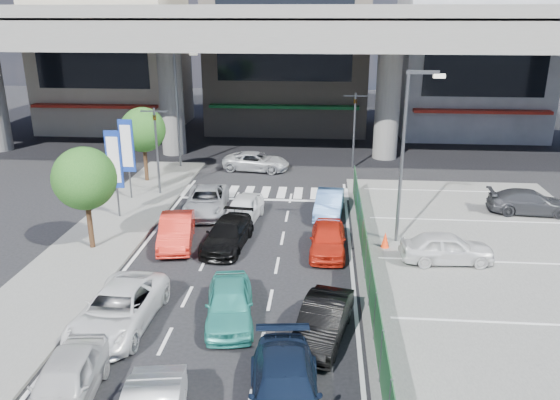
# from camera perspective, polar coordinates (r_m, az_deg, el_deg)

# --- Properties ---
(ground) EXTENTS (120.00, 120.00, 0.00)m
(ground) POSITION_cam_1_polar(r_m,az_deg,el_deg) (21.21, -5.41, -10.20)
(ground) COLOR black
(ground) RESTS_ON ground
(parking_lot) EXTENTS (12.00, 28.00, 0.06)m
(parking_lot) POSITION_cam_1_polar(r_m,az_deg,el_deg) (23.88, 22.80, -8.12)
(parking_lot) COLOR #5A5957
(parking_lot) RESTS_ON ground
(sidewalk_left) EXTENTS (4.00, 30.00, 0.12)m
(sidewalk_left) POSITION_cam_1_polar(r_m,az_deg,el_deg) (26.60, -18.96, -4.76)
(sidewalk_left) COLOR #5A5957
(sidewalk_left) RESTS_ON ground
(fence_run) EXTENTS (0.16, 22.00, 1.80)m
(fence_run) POSITION_cam_1_polar(r_m,az_deg,el_deg) (21.46, 9.18, -7.29)
(fence_run) COLOR #1A4E27
(fence_run) RESTS_ON ground
(expressway) EXTENTS (64.00, 14.00, 10.75)m
(expressway) POSITION_cam_1_polar(r_m,az_deg,el_deg) (40.37, -0.22, 16.82)
(expressway) COLOR slate
(expressway) RESTS_ON ground
(building_west) EXTENTS (12.00, 10.90, 13.00)m
(building_west) POSITION_cam_1_polar(r_m,az_deg,el_deg) (53.95, -16.97, 14.17)
(building_west) COLOR #9D947F
(building_west) RESTS_ON ground
(building_center) EXTENTS (14.00, 10.90, 15.00)m
(building_center) POSITION_cam_1_polar(r_m,az_deg,el_deg) (51.36, 0.88, 15.87)
(building_center) COLOR gray
(building_center) RESTS_ON ground
(building_east) EXTENTS (12.00, 10.90, 12.00)m
(building_east) POSITION_cam_1_polar(r_m,az_deg,el_deg) (51.88, 19.22, 13.23)
(building_east) COLOR gray
(building_east) RESTS_ON ground
(traffic_light_left) EXTENTS (1.60, 1.24, 5.20)m
(traffic_light_left) POSITION_cam_1_polar(r_m,az_deg,el_deg) (32.34, -12.88, 7.17)
(traffic_light_left) COLOR #595B60
(traffic_light_left) RESTS_ON ground
(traffic_light_right) EXTENTS (1.60, 1.24, 5.20)m
(traffic_light_right) POSITION_cam_1_polar(r_m,az_deg,el_deg) (37.79, 7.83, 9.13)
(traffic_light_right) COLOR #595B60
(traffic_light_right) RESTS_ON ground
(street_lamp_right) EXTENTS (1.65, 0.22, 8.00)m
(street_lamp_right) POSITION_cam_1_polar(r_m,az_deg,el_deg) (25.09, 13.14, 5.74)
(street_lamp_right) COLOR #595B60
(street_lamp_right) RESTS_ON ground
(street_lamp_left) EXTENTS (1.65, 0.22, 8.00)m
(street_lamp_left) POSITION_cam_1_polar(r_m,az_deg,el_deg) (37.91, -10.48, 10.30)
(street_lamp_left) COLOR #595B60
(street_lamp_left) RESTS_ON ground
(signboard_near) EXTENTS (0.80, 0.14, 4.70)m
(signboard_near) POSITION_cam_1_polar(r_m,az_deg,el_deg) (29.20, -16.93, 3.80)
(signboard_near) COLOR #595B60
(signboard_near) RESTS_ON ground
(signboard_far) EXTENTS (0.80, 0.14, 4.70)m
(signboard_far) POSITION_cam_1_polar(r_m,az_deg,el_deg) (32.05, -15.69, 5.23)
(signboard_far) COLOR #595B60
(signboard_far) RESTS_ON ground
(tree_near) EXTENTS (2.80, 2.80, 4.80)m
(tree_near) POSITION_cam_1_polar(r_m,az_deg,el_deg) (25.51, -19.75, 2.10)
(tree_near) COLOR #382314
(tree_near) RESTS_ON ground
(tree_far) EXTENTS (2.80, 2.80, 4.80)m
(tree_far) POSITION_cam_1_polar(r_m,az_deg,el_deg) (35.27, -14.13, 7.12)
(tree_far) COLOR #382314
(tree_far) RESTS_ON ground
(van_white_back_left) EXTENTS (2.02, 4.19, 1.38)m
(van_white_back_left) POSITION_cam_1_polar(r_m,az_deg,el_deg) (16.88, -21.51, -17.30)
(van_white_back_left) COLOR silver
(van_white_back_left) RESTS_ON ground
(minivan_navy_back) EXTENTS (2.42, 4.93, 1.38)m
(minivan_navy_back) POSITION_cam_1_polar(r_m,az_deg,el_deg) (15.51, 0.52, -19.39)
(minivan_navy_back) COLOR black
(minivan_navy_back) RESTS_ON ground
(sedan_white_mid_left) EXTENTS (2.49, 5.05, 1.38)m
(sedan_white_mid_left) POSITION_cam_1_polar(r_m,az_deg,el_deg) (19.86, -16.54, -10.87)
(sedan_white_mid_left) COLOR white
(sedan_white_mid_left) RESTS_ON ground
(taxi_teal_mid) EXTENTS (2.22, 4.25, 1.38)m
(taxi_teal_mid) POSITION_cam_1_polar(r_m,az_deg,el_deg) (19.49, -5.30, -10.68)
(taxi_teal_mid) COLOR teal
(taxi_teal_mid) RESTS_ON ground
(hatch_black_mid_right) EXTENTS (2.22, 4.19, 1.31)m
(hatch_black_mid_right) POSITION_cam_1_polar(r_m,az_deg,el_deg) (18.52, 4.51, -12.52)
(hatch_black_mid_right) COLOR black
(hatch_black_mid_right) RESTS_ON ground
(taxi_orange_left) EXTENTS (2.16, 4.38, 1.38)m
(taxi_orange_left) POSITION_cam_1_polar(r_m,az_deg,el_deg) (25.89, -10.78, -3.17)
(taxi_orange_left) COLOR red
(taxi_orange_left) RESTS_ON ground
(sedan_black_mid) EXTENTS (2.20, 4.48, 1.25)m
(sedan_black_mid) POSITION_cam_1_polar(r_m,az_deg,el_deg) (25.34, -5.50, -3.56)
(sedan_black_mid) COLOR black
(sedan_black_mid) RESTS_ON ground
(taxi_orange_right) EXTENTS (1.67, 3.98, 1.34)m
(taxi_orange_right) POSITION_cam_1_polar(r_m,az_deg,el_deg) (24.69, 5.03, -4.06)
(taxi_orange_right) COLOR red
(taxi_orange_right) RESTS_ON ground
(wagon_silver_front_left) EXTENTS (2.69, 4.97, 1.32)m
(wagon_silver_front_left) POSITION_cam_1_polar(r_m,az_deg,el_deg) (29.80, -7.68, -0.07)
(wagon_silver_front_left) COLOR #999CA0
(wagon_silver_front_left) RESTS_ON ground
(sedan_white_front_mid) EXTENTS (2.04, 4.13, 1.35)m
(sedan_white_front_mid) POSITION_cam_1_polar(r_m,az_deg,el_deg) (28.23, -3.88, -0.99)
(sedan_white_front_mid) COLOR white
(sedan_white_front_mid) RESTS_ON ground
(kei_truck_front_right) EXTENTS (1.72, 4.07, 1.31)m
(kei_truck_front_right) POSITION_cam_1_polar(r_m,az_deg,el_deg) (29.23, 5.17, -0.36)
(kei_truck_front_right) COLOR #5C8ED3
(kei_truck_front_right) RESTS_ON ground
(crossing_wagon_silver) EXTENTS (4.74, 2.64, 1.25)m
(crossing_wagon_silver) POSITION_cam_1_polar(r_m,az_deg,el_deg) (37.55, -2.50, 4.05)
(crossing_wagon_silver) COLOR #ACAFB4
(crossing_wagon_silver) RESTS_ON ground
(parked_sedan_white) EXTENTS (4.04, 1.82, 1.35)m
(parked_sedan_white) POSITION_cam_1_polar(r_m,az_deg,el_deg) (24.63, 17.03, -4.77)
(parked_sedan_white) COLOR silver
(parked_sedan_white) RESTS_ON parking_lot
(parked_sedan_dgrey) EXTENTS (4.48, 2.07, 1.27)m
(parked_sedan_dgrey) POSITION_cam_1_polar(r_m,az_deg,el_deg) (32.16, 24.65, -0.19)
(parked_sedan_dgrey) COLOR #333438
(parked_sedan_dgrey) RESTS_ON parking_lot
(traffic_cone) EXTENTS (0.48, 0.48, 0.74)m
(traffic_cone) POSITION_cam_1_polar(r_m,az_deg,el_deg) (25.57, 10.93, -4.10)
(traffic_cone) COLOR #FE370E
(traffic_cone) RESTS_ON parking_lot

